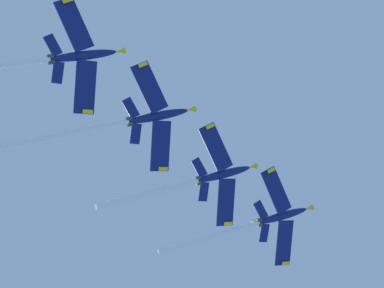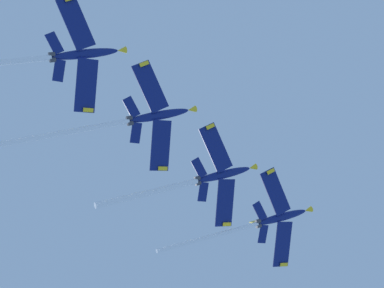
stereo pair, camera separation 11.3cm
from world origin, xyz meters
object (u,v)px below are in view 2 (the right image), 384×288
jet_lead (266,221)px  jet_third (128,121)px  jet_fourth (57,57)px  jet_second (199,180)px

jet_lead → jet_third: 34.72m
jet_fourth → jet_third: bearing=-32.3°
jet_lead → jet_fourth: bearing=144.0°
jet_lead → jet_second: (-11.73, 10.63, -5.96)m
jet_lead → jet_second: size_ratio=1.05×
jet_lead → jet_third: jet_lead is taller
jet_fourth → jet_second: bearing=-32.9°
jet_lead → jet_fourth: (-38.66, 28.05, -17.52)m
jet_fourth → jet_lead: bearing=-36.0°
jet_second → jet_third: bearing=146.5°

